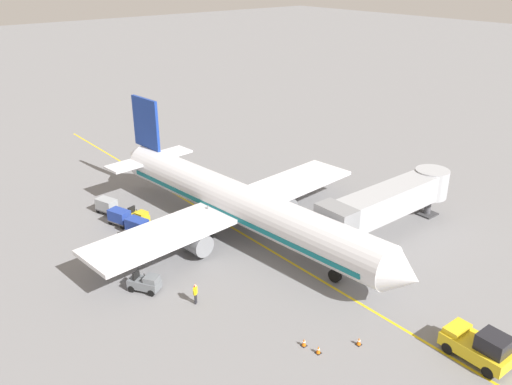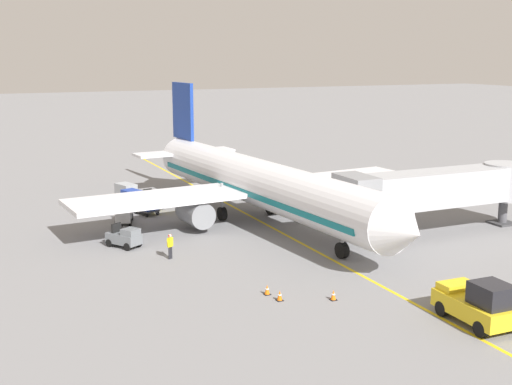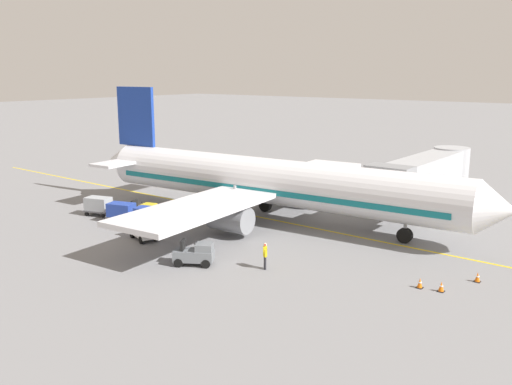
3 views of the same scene
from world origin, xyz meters
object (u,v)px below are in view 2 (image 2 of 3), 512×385
Objects in this scene: baggage_cart_front at (146,203)px; safety_cone_nose_left at (333,295)px; baggage_tug_spare at (124,215)px; baggage_cart_second_in_train at (133,197)px; pushback_tractor at (479,303)px; parked_airliner at (257,183)px; jet_bridge at (438,188)px; baggage_tug_trailing at (152,200)px; ground_crew_wing_walker at (170,245)px; baggage_cart_third_in_train at (126,190)px; baggage_tug_lead at (125,237)px; safety_cone_wing_tip at (280,296)px; safety_cone_nose_right at (267,290)px.

baggage_cart_front reaches higher than safety_cone_nose_left.
baggage_cart_front is 24.26m from safety_cone_nose_left.
baggage_tug_spare is 0.93× the size of baggage_cart_second_in_train.
baggage_cart_second_in_train is (9.34, -32.68, -0.15)m from pushback_tractor.
pushback_tractor reaches higher than baggage_tug_spare.
parked_airliner is 18.40m from safety_cone_nose_left.
baggage_tug_spare is at bearing -73.25° from safety_cone_nose_left.
safety_cone_nose_left is at bearing 31.98° from jet_bridge.
baggage_cart_front is at bearing -73.33° from pushback_tractor.
ground_crew_wing_walker is at bearing 78.73° from baggage_tug_trailing.
baggage_cart_front is 6.16m from baggage_cart_third_in_train.
baggage_cart_front is (18.42, -14.94, -2.51)m from jet_bridge.
safety_cone_wing_tip is (-5.30, 13.81, -0.42)m from baggage_tug_lead.
jet_bridge is at bearing 148.80° from baggage_tug_spare.
baggage_tug_lead reaches higher than baggage_cart_second_in_train.
baggage_tug_spare is (20.89, -12.65, -2.75)m from jet_bridge.
safety_cone_nose_right is 1.00× the size of safety_cone_wing_tip.
jet_bridge is 17.25m from safety_cone_nose_left.
baggage_tug_trailing is 4.35m from baggage_cart_third_in_train.
pushback_tractor is 20.07m from ground_crew_wing_walker.
jet_bridge is 28.11× the size of safety_cone_wing_tip.
parked_airliner reaches higher than baggage_cart_third_in_train.
baggage_cart_front is 13.03m from ground_crew_wing_walker.
safety_cone_wing_tip is at bearing 90.51° from baggage_tug_trailing.
baggage_cart_second_in_train is (1.50, -0.86, 0.24)m from baggage_tug_trailing.
jet_bridge is 18.86m from safety_cone_nose_right.
parked_airliner is 13.59× the size of baggage_tug_spare.
baggage_tug_spare is 22.60m from safety_cone_nose_left.
baggage_cart_second_in_train is 25.72m from safety_cone_wing_tip.
baggage_cart_front reaches higher than safety_cone_wing_tip.
jet_bridge is at bearing -158.89° from safety_cone_nose_right.
parked_airliner is at bearing -110.46° from safety_cone_wing_tip.
baggage_tug_spare is 8.73m from baggage_cart_third_in_train.
safety_cone_nose_right is at bearing 111.84° from baggage_tug_lead.
pushback_tractor is at bearing 57.42° from jet_bridge.
baggage_tug_lead is 4.67× the size of safety_cone_nose_left.
parked_airliner is 63.31× the size of safety_cone_wing_tip.
baggage_tug_lead is 0.93× the size of baggage_cart_third_in_train.
baggage_cart_third_in_train is at bearing -75.69° from pushback_tractor.
baggage_tug_spare is 1.63× the size of ground_crew_wing_walker.
jet_bridge reaches higher than baggage_tug_trailing.
safety_cone_nose_left is (-6.51, 21.63, -0.42)m from baggage_tug_spare.
baggage_cart_front is at bearing 98.22° from baggage_cart_second_in_train.
baggage_cart_second_in_train is 15.85m from ground_crew_wing_walker.
parked_airliner reaches higher than baggage_tug_trailing.
parked_airliner is at bearing 141.08° from baggage_cart_front.
jet_bridge is at bearing 140.88° from parked_airliner.
pushback_tractor is 7.53× the size of safety_cone_wing_tip.
baggage_cart_third_in_train is at bearing -86.92° from safety_cone_wing_tip.
safety_cone_nose_right is (0.00, 23.66, -0.42)m from baggage_tug_trailing.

